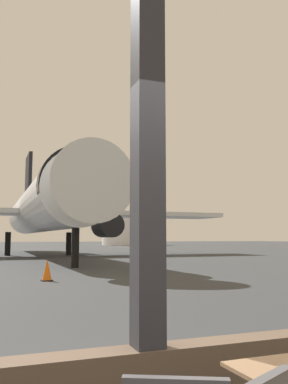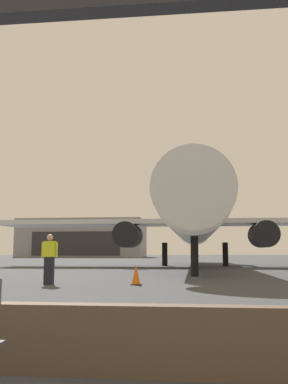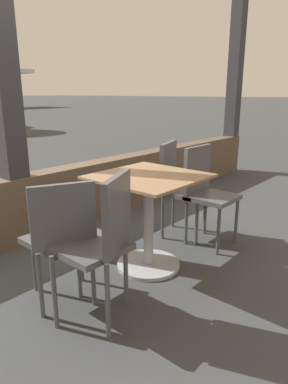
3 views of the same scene
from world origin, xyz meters
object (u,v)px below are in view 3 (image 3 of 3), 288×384
object	(u,v)px
dining_table	(149,216)
cafe_chair_aisle_right	(177,182)
cafe_chair_aisle_left	(205,187)
cafe_chair_window_left	(62,233)
cafe_chair_window_right	(103,236)

from	to	relation	value
dining_table	cafe_chair_aisle_right	xyz separation A→B (m)	(0.71, 0.24, 0.10)
cafe_chair_aisle_left	cafe_chair_aisle_right	size ratio (longest dim) A/B	0.99
dining_table	cafe_chair_window_left	world-z (taller)	cafe_chair_window_left
cafe_chair_aisle_right	cafe_chair_window_left	bearing A→B (deg)	-174.05
cafe_chair_window_right	cafe_chair_window_left	bearing A→B (deg)	103.00
cafe_chair_aisle_left	cafe_chair_window_right	bearing A→B (deg)	-173.68
cafe_chair_window_left	cafe_chair_window_right	distance (m)	0.32
cafe_chair_window_left	cafe_chair_aisle_left	world-z (taller)	cafe_chair_aisle_left
cafe_chair_window_left	cafe_chair_window_right	world-z (taller)	cafe_chair_window_right
cafe_chair_window_left	cafe_chair_aisle_right	distance (m)	1.49
dining_table	cafe_chair_aisle_right	size ratio (longest dim) A/B	0.84
cafe_chair_aisle_left	cafe_chair_aisle_right	bearing A→B (deg)	95.10
dining_table	cafe_chair_aisle_right	distance (m)	0.75
dining_table	cafe_chair_window_right	distance (m)	0.75
cafe_chair_window_left	cafe_chair_window_right	size ratio (longest dim) A/B	0.93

